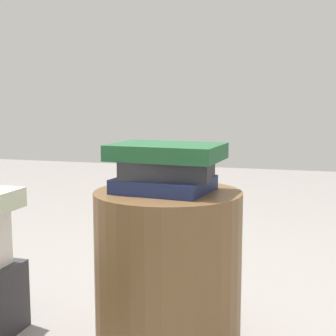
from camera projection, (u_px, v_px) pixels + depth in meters
side_table at (168, 278)px, 1.42m from camera, size 0.40×0.40×0.48m
book_navy at (164, 185)px, 1.38m from camera, size 0.26×0.23×0.04m
book_charcoal at (169, 169)px, 1.37m from camera, size 0.24×0.19×0.05m
book_forest at (167, 152)px, 1.38m from camera, size 0.30×0.22×0.04m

